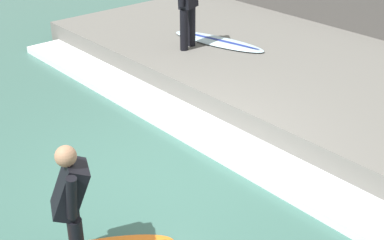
# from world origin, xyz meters

# --- Properties ---
(ground_plane) EXTENTS (28.00, 28.00, 0.00)m
(ground_plane) POSITION_xyz_m (0.00, 0.00, 0.00)
(ground_plane) COLOR #386056
(concrete_ledge) EXTENTS (4.40, 11.97, 0.46)m
(concrete_ledge) POSITION_xyz_m (3.65, 0.00, 0.23)
(concrete_ledge) COLOR #66635E
(concrete_ledge) RESTS_ON ground_plane
(wave_foam_crest) EXTENTS (0.75, 11.37, 0.13)m
(wave_foam_crest) POSITION_xyz_m (1.07, 0.00, 0.07)
(wave_foam_crest) COLOR silver
(wave_foam_crest) RESTS_ON ground_plane
(surfer_riding) EXTENTS (0.51, 0.56, 1.35)m
(surfer_riding) POSITION_xyz_m (-1.78, -0.66, 0.81)
(surfer_riding) COLOR black
(surfer_riding) RESTS_ON surfboard_riding
(surfer_waiting_far) EXTENTS (0.51, 0.37, 1.57)m
(surfer_waiting_far) POSITION_xyz_m (2.63, 2.71, 1.34)
(surfer_waiting_far) COLOR black
(surfer_waiting_far) RESTS_ON concrete_ledge
(surfboard_waiting_far) EXTENTS (0.97, 2.12, 0.07)m
(surfboard_waiting_far) POSITION_xyz_m (3.27, 2.53, 0.49)
(surfboard_waiting_far) COLOR silver
(surfboard_waiting_far) RESTS_ON concrete_ledge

